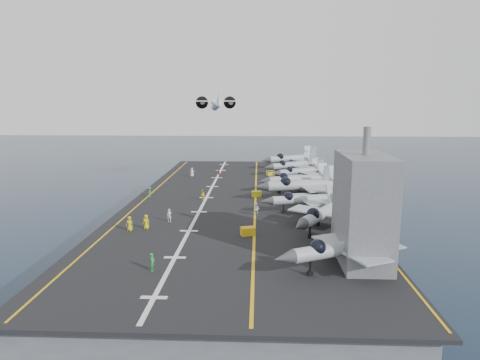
{
  "coord_description": "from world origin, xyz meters",
  "views": [
    {
      "loc": [
        3.45,
        -76.0,
        28.37
      ],
      "look_at": [
        0.0,
        4.0,
        13.0
      ],
      "focal_mm": 32.0,
      "sensor_mm": 36.0,
      "label": 1
    }
  ],
  "objects_px": {
    "island_superstructure": "(364,196)",
    "fighter_jet_0": "(344,247)",
    "transport_plane": "(217,105)",
    "tow_cart_a": "(248,231)"
  },
  "relations": [
    {
      "from": "island_superstructure",
      "to": "fighter_jet_0",
      "type": "height_order",
      "value": "island_superstructure"
    },
    {
      "from": "island_superstructure",
      "to": "transport_plane",
      "type": "bearing_deg",
      "value": 105.42
    },
    {
      "from": "transport_plane",
      "to": "tow_cart_a",
      "type": "bearing_deg",
      "value": -81.67
    },
    {
      "from": "tow_cart_a",
      "to": "transport_plane",
      "type": "bearing_deg",
      "value": 98.33
    },
    {
      "from": "transport_plane",
      "to": "island_superstructure",
      "type": "bearing_deg",
      "value": -74.58
    },
    {
      "from": "island_superstructure",
      "to": "tow_cart_a",
      "type": "bearing_deg",
      "value": 146.33
    },
    {
      "from": "tow_cart_a",
      "to": "transport_plane",
      "type": "xyz_separation_m",
      "value": [
        -11.87,
        81.13,
        15.25
      ]
    },
    {
      "from": "fighter_jet_0",
      "to": "tow_cart_a",
      "type": "relative_size",
      "value": 8.34
    },
    {
      "from": "island_superstructure",
      "to": "tow_cart_a",
      "type": "xyz_separation_m",
      "value": [
        -12.87,
        8.58,
        -6.96
      ]
    },
    {
      "from": "fighter_jet_0",
      "to": "transport_plane",
      "type": "xyz_separation_m",
      "value": [
        -22.28,
        92.32,
        13.27
      ]
    }
  ]
}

